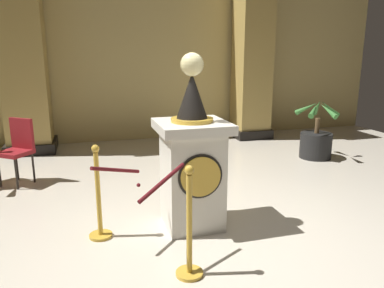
{
  "coord_description": "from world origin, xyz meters",
  "views": [
    {
      "loc": [
        -1.29,
        -3.45,
        1.87
      ],
      "look_at": [
        -0.22,
        0.25,
        0.93
      ],
      "focal_mm": 34.7,
      "sensor_mm": 36.0,
      "label": 1
    }
  ],
  "objects": [
    {
      "name": "column_right",
      "position": [
        2.34,
        4.28,
        1.95
      ],
      "size": [
        0.86,
        0.86,
        3.93
      ],
      "color": "black",
      "rests_on": "ground_plane"
    },
    {
      "name": "stanchion_near",
      "position": [
        -1.22,
        0.23,
        0.35
      ],
      "size": [
        0.24,
        0.24,
        1.0
      ],
      "color": "gold",
      "rests_on": "ground_plane"
    },
    {
      "name": "ground_plane",
      "position": [
        0.0,
        0.0,
        0.0
      ],
      "size": [
        11.33,
        11.33,
        0.0
      ],
      "primitive_type": "plane",
      "color": "beige"
    },
    {
      "name": "back_wall",
      "position": [
        0.0,
        4.81,
        2.05
      ],
      "size": [
        11.33,
        0.16,
        4.09
      ],
      "primitive_type": "cube",
      "color": "tan",
      "rests_on": "ground_plane"
    },
    {
      "name": "pedestal_clock",
      "position": [
        -0.22,
        0.24,
        0.73
      ],
      "size": [
        0.74,
        0.74,
        1.88
      ],
      "color": "silver",
      "rests_on": "ground_plane"
    },
    {
      "name": "cafe_chair_red",
      "position": [
        -2.26,
        2.29,
        0.57
      ],
      "size": [
        0.56,
        0.56,
        0.96
      ],
      "color": "black",
      "rests_on": "ground_plane"
    },
    {
      "name": "stanchion_far",
      "position": [
        -0.52,
        -0.69,
        0.34
      ],
      "size": [
        0.24,
        0.24,
        0.99
      ],
      "color": "gold",
      "rests_on": "ground_plane"
    },
    {
      "name": "column_left",
      "position": [
        -2.34,
        4.28,
        1.95
      ],
      "size": [
        0.95,
        0.95,
        3.93
      ],
      "color": "black",
      "rests_on": "ground_plane"
    },
    {
      "name": "potted_palm_right",
      "position": [
        2.74,
        2.27,
        0.32
      ],
      "size": [
        0.8,
        0.81,
        1.1
      ],
      "color": "black",
      "rests_on": "ground_plane"
    },
    {
      "name": "velvet_rope",
      "position": [
        -0.87,
        -0.23,
        0.79
      ],
      "size": [
        0.85,
        0.85,
        0.22
      ],
      "color": "#591419"
    }
  ]
}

